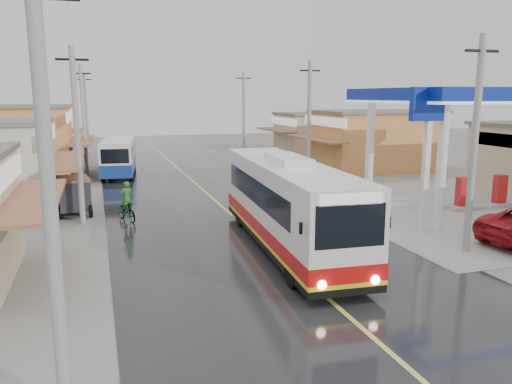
% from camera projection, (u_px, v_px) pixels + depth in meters
% --- Properties ---
extents(ground, '(120.00, 120.00, 0.00)m').
position_uv_depth(ground, '(295.00, 271.00, 16.94)').
color(ground, slate).
rests_on(ground, ground).
extents(road, '(12.00, 90.00, 0.02)m').
position_uv_depth(road, '(204.00, 191.00, 30.96)').
color(road, black).
rests_on(road, ground).
extents(centre_line, '(0.15, 90.00, 0.01)m').
position_uv_depth(centre_line, '(204.00, 191.00, 30.96)').
color(centre_line, '#D8CC4C').
rests_on(centre_line, road).
extents(shopfronts_right, '(11.00, 44.00, 4.80)m').
position_uv_depth(shopfronts_right, '(439.00, 186.00, 32.64)').
color(shopfronts_right, '#B8B4A1').
rests_on(shopfronts_right, ground).
extents(utility_poles_left, '(1.60, 50.00, 8.00)m').
position_uv_depth(utility_poles_left, '(86.00, 195.00, 29.80)').
color(utility_poles_left, gray).
rests_on(utility_poles_left, ground).
extents(utility_poles_right, '(1.60, 36.00, 8.00)m').
position_uv_depth(utility_poles_right, '(308.00, 185.00, 33.05)').
color(utility_poles_right, gray).
rests_on(utility_poles_right, ground).
extents(coach_bus, '(3.28, 11.65, 3.60)m').
position_uv_depth(coach_bus, '(287.00, 204.00, 19.21)').
color(coach_bus, silver).
rests_on(coach_bus, road).
extents(second_bus, '(2.99, 8.17, 2.65)m').
position_uv_depth(second_bus, '(119.00, 156.00, 36.97)').
color(second_bus, silver).
rests_on(second_bus, road).
extents(cyclist, '(1.19, 1.89, 1.92)m').
position_uv_depth(cyclist, '(127.00, 208.00, 23.57)').
color(cyclist, black).
rests_on(cyclist, ground).
extents(tricycle_near, '(1.88, 2.45, 1.87)m').
position_uv_depth(tricycle_near, '(73.00, 193.00, 24.73)').
color(tricycle_near, '#26262D').
rests_on(tricycle_near, ground).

